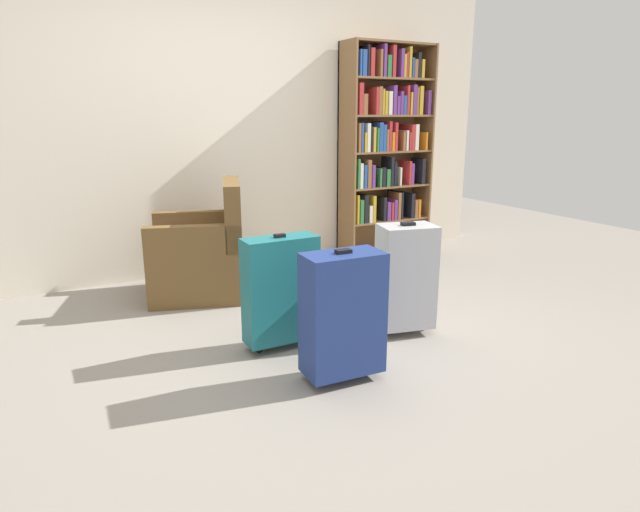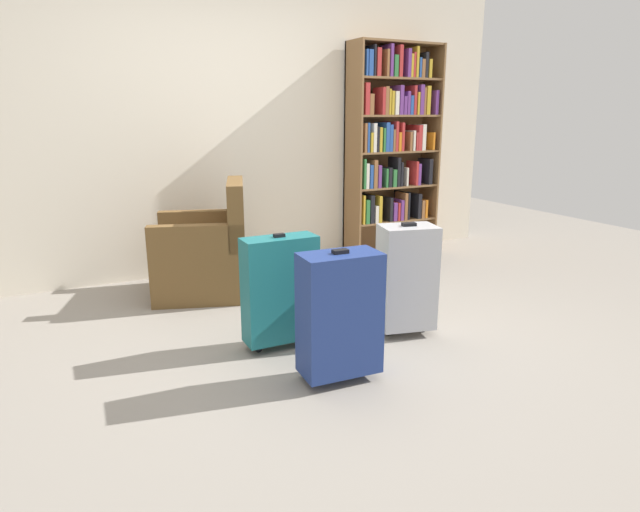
# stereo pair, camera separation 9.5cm
# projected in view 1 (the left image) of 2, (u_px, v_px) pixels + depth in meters

# --- Properties ---
(ground_plane) EXTENTS (10.05, 10.05, 0.00)m
(ground_plane) POSITION_uv_depth(u_px,v_px,m) (323.00, 344.00, 3.40)
(ground_plane) COLOR gray
(back_wall) EXTENTS (5.74, 0.10, 2.60)m
(back_wall) POSITION_uv_depth(u_px,v_px,m) (216.00, 125.00, 4.74)
(back_wall) COLOR beige
(back_wall) RESTS_ON ground
(bookshelf) EXTENTS (0.93, 0.32, 2.05)m
(bookshelf) POSITION_uv_depth(u_px,v_px,m) (384.00, 142.00, 5.34)
(bookshelf) COLOR brown
(bookshelf) RESTS_ON ground
(armchair) EXTENTS (0.89, 0.89, 0.90)m
(armchair) POSITION_uv_depth(u_px,v_px,m) (202.00, 256.00, 4.26)
(armchair) COLOR brown
(armchair) RESTS_ON ground
(mug) EXTENTS (0.12, 0.08, 0.10)m
(mug) POSITION_uv_depth(u_px,v_px,m) (273.00, 279.00, 4.58)
(mug) COLOR white
(mug) RESTS_ON ground
(suitcase_navy_blue) EXTENTS (0.43, 0.25, 0.73)m
(suitcase_navy_blue) POSITION_uv_depth(u_px,v_px,m) (343.00, 314.00, 2.86)
(suitcase_navy_blue) COLOR navy
(suitcase_navy_blue) RESTS_ON ground
(suitcase_teal) EXTENTS (0.45, 0.18, 0.72)m
(suitcase_teal) POSITION_uv_depth(u_px,v_px,m) (281.00, 290.00, 3.27)
(suitcase_teal) COLOR #19666B
(suitcase_teal) RESTS_ON ground
(suitcase_silver) EXTENTS (0.40, 0.32, 0.74)m
(suitcase_silver) POSITION_uv_depth(u_px,v_px,m) (406.00, 276.00, 3.50)
(suitcase_silver) COLOR #B7BABF
(suitcase_silver) RESTS_ON ground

